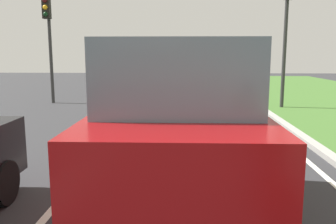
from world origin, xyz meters
TOP-DOWN VIEW (x-y plane):
  - ground_plane at (0.00, 14.00)m, footprint 60.00×60.00m
  - lane_line_center at (-0.70, 14.00)m, footprint 0.12×32.00m
  - lane_line_right_edge at (3.60, 14.00)m, footprint 0.12×32.00m
  - curb_right at (4.10, 14.00)m, footprint 0.24×48.00m
  - car_suv_ahead at (1.03, 8.67)m, footprint 2.00×4.51m
  - traffic_light_near_right at (4.98, 17.69)m, footprint 0.32×0.50m
  - traffic_light_overhead_left at (-4.65, 18.88)m, footprint 0.32×0.50m

SIDE VIEW (x-z plane):
  - ground_plane at x=0.00m, z-range 0.00..0.00m
  - lane_line_center at x=-0.70m, z-range 0.00..0.01m
  - lane_line_right_edge at x=3.60m, z-range 0.00..0.01m
  - curb_right at x=4.10m, z-range 0.00..0.12m
  - car_suv_ahead at x=1.03m, z-range 0.03..2.31m
  - traffic_light_overhead_left at x=-4.65m, z-range 0.82..5.61m
  - traffic_light_near_right at x=4.98m, z-range 0.96..6.12m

